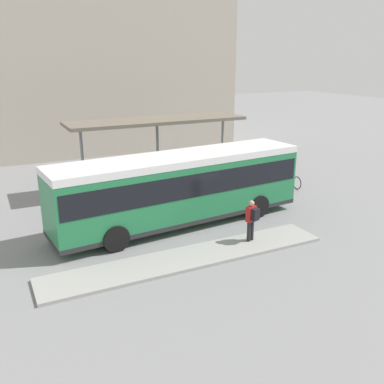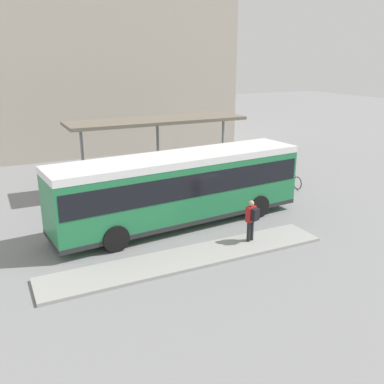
{
  "view_description": "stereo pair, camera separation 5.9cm",
  "coord_description": "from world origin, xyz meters",
  "px_view_note": "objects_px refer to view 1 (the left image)",
  "views": [
    {
      "loc": [
        -7.62,
        -16.45,
        7.26
      ],
      "look_at": [
        0.58,
        0.0,
        1.44
      ],
      "focal_mm": 40.0,
      "sensor_mm": 36.0,
      "label": 1
    },
    {
      "loc": [
        -7.56,
        -16.47,
        7.26
      ],
      "look_at": [
        0.58,
        0.0,
        1.44
      ],
      "focal_mm": 40.0,
      "sensor_mm": 36.0,
      "label": 2
    }
  ],
  "objects_px": {
    "bicycle_yellow": "(283,178)",
    "bicycle_white": "(274,175)",
    "city_bus": "(181,185)",
    "pedestrian_waiting": "(252,218)",
    "potted_planter_near_shelter": "(131,192)",
    "bicycle_blue": "(269,172)",
    "bicycle_orange": "(291,180)"
  },
  "relations": [
    {
      "from": "bicycle_yellow",
      "to": "potted_planter_near_shelter",
      "type": "relative_size",
      "value": 1.15
    },
    {
      "from": "city_bus",
      "to": "bicycle_yellow",
      "type": "xyz_separation_m",
      "value": [
        8.24,
        3.13,
        -1.52
      ]
    },
    {
      "from": "bicycle_yellow",
      "to": "bicycle_white",
      "type": "height_order",
      "value": "bicycle_white"
    },
    {
      "from": "bicycle_blue",
      "to": "potted_planter_near_shelter",
      "type": "xyz_separation_m",
      "value": [
        -9.44,
        -1.24,
        0.36
      ]
    },
    {
      "from": "bicycle_blue",
      "to": "city_bus",
      "type": "bearing_deg",
      "value": -64.18
    },
    {
      "from": "bicycle_orange",
      "to": "bicycle_white",
      "type": "relative_size",
      "value": 0.99
    },
    {
      "from": "bicycle_orange",
      "to": "bicycle_yellow",
      "type": "height_order",
      "value": "bicycle_orange"
    },
    {
      "from": "pedestrian_waiting",
      "to": "bicycle_yellow",
      "type": "bearing_deg",
      "value": -62.62
    },
    {
      "from": "city_bus",
      "to": "pedestrian_waiting",
      "type": "bearing_deg",
      "value": -67.95
    },
    {
      "from": "pedestrian_waiting",
      "to": "bicycle_yellow",
      "type": "relative_size",
      "value": 1.08
    },
    {
      "from": "city_bus",
      "to": "bicycle_blue",
      "type": "bearing_deg",
      "value": 24.02
    },
    {
      "from": "pedestrian_waiting",
      "to": "city_bus",
      "type": "bearing_deg",
      "value": 10.66
    },
    {
      "from": "pedestrian_waiting",
      "to": "potted_planter_near_shelter",
      "type": "xyz_separation_m",
      "value": [
        -2.86,
        6.56,
        -0.38
      ]
    },
    {
      "from": "city_bus",
      "to": "bicycle_yellow",
      "type": "distance_m",
      "value": 8.95
    },
    {
      "from": "bicycle_blue",
      "to": "potted_planter_near_shelter",
      "type": "relative_size",
      "value": 1.19
    },
    {
      "from": "pedestrian_waiting",
      "to": "potted_planter_near_shelter",
      "type": "bearing_deg",
      "value": 7.04
    },
    {
      "from": "bicycle_orange",
      "to": "potted_planter_near_shelter",
      "type": "xyz_separation_m",
      "value": [
        -9.46,
        0.94,
        0.34
      ]
    },
    {
      "from": "potted_planter_near_shelter",
      "to": "city_bus",
      "type": "bearing_deg",
      "value": -70.1
    },
    {
      "from": "bicycle_white",
      "to": "bicycle_blue",
      "type": "relative_size",
      "value": 1.09
    },
    {
      "from": "city_bus",
      "to": "potted_planter_near_shelter",
      "type": "bearing_deg",
      "value": 104.78
    },
    {
      "from": "pedestrian_waiting",
      "to": "bicycle_blue",
      "type": "distance_m",
      "value": 10.23
    },
    {
      "from": "city_bus",
      "to": "bicycle_white",
      "type": "distance_m",
      "value": 9.07
    },
    {
      "from": "bicycle_orange",
      "to": "bicycle_yellow",
      "type": "xyz_separation_m",
      "value": [
        -0.01,
        0.73,
        -0.03
      ]
    },
    {
      "from": "bicycle_orange",
      "to": "bicycle_white",
      "type": "height_order",
      "value": "bicycle_white"
    },
    {
      "from": "bicycle_yellow",
      "to": "bicycle_blue",
      "type": "relative_size",
      "value": 0.97
    },
    {
      "from": "bicycle_yellow",
      "to": "bicycle_white",
      "type": "bearing_deg",
      "value": -159.3
    },
    {
      "from": "city_bus",
      "to": "bicycle_blue",
      "type": "xyz_separation_m",
      "value": [
        8.23,
        4.59,
        -1.51
      ]
    },
    {
      "from": "pedestrian_waiting",
      "to": "bicycle_orange",
      "type": "xyz_separation_m",
      "value": [
        6.6,
        5.62,
        -0.72
      ]
    },
    {
      "from": "bicycle_yellow",
      "to": "bicycle_white",
      "type": "relative_size",
      "value": 0.89
    },
    {
      "from": "potted_planter_near_shelter",
      "to": "bicycle_yellow",
      "type": "bearing_deg",
      "value": -1.31
    },
    {
      "from": "pedestrian_waiting",
      "to": "potted_planter_near_shelter",
      "type": "distance_m",
      "value": 7.16
    },
    {
      "from": "pedestrian_waiting",
      "to": "bicycle_blue",
      "type": "bearing_deg",
      "value": -56.68
    }
  ]
}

